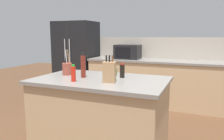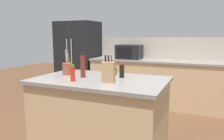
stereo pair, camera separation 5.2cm
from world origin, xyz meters
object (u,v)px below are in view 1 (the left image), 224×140
object	(u,v)px
refrigerator	(77,59)
microwave	(128,52)
spice_jar_oregano	(115,71)
hot_sauce_bottle	(73,74)
knife_block	(109,72)
soy_sauce_bottle	(122,71)
vinegar_bottle	(83,66)
utensil_crock	(67,68)

from	to	relation	value
refrigerator	microwave	world-z (taller)	refrigerator
spice_jar_oregano	hot_sauce_bottle	size ratio (longest dim) A/B	0.53
spice_jar_oregano	knife_block	bearing A→B (deg)	-75.78
knife_block	soy_sauce_bottle	world-z (taller)	knife_block
soy_sauce_bottle	vinegar_bottle	distance (m)	0.47
knife_block	hot_sauce_bottle	xyz separation A→B (m)	(-0.38, -0.11, -0.03)
spice_jar_oregano	refrigerator	bearing A→B (deg)	132.12
vinegar_bottle	soy_sauce_bottle	bearing A→B (deg)	21.19
knife_block	soy_sauce_bottle	distance (m)	0.31
spice_jar_oregano	microwave	bearing A→B (deg)	103.86
utensil_crock	spice_jar_oregano	size ratio (longest dim) A/B	3.24
utensil_crock	spice_jar_oregano	distance (m)	0.61
knife_block	refrigerator	bearing A→B (deg)	117.59
microwave	utensil_crock	size ratio (longest dim) A/B	1.63
microwave	hot_sauce_bottle	distance (m)	2.46
refrigerator	hot_sauce_bottle	size ratio (longest dim) A/B	9.52
microwave	knife_block	size ratio (longest dim) A/B	1.80
knife_block	utensil_crock	bearing A→B (deg)	151.89
refrigerator	spice_jar_oregano	world-z (taller)	refrigerator
knife_block	soy_sauce_bottle	bearing A→B (deg)	72.88
microwave	soy_sauce_bottle	xyz separation A→B (m)	(0.62, -2.04, -0.07)
spice_jar_oregano	vinegar_bottle	xyz separation A→B (m)	(-0.29, -0.29, 0.09)
knife_block	spice_jar_oregano	size ratio (longest dim) A/B	2.94
knife_block	vinegar_bottle	size ratio (longest dim) A/B	0.98
refrigerator	utensil_crock	distance (m)	2.50
refrigerator	microwave	xyz separation A→B (m)	(1.31, -0.05, 0.21)
refrigerator	utensil_crock	size ratio (longest dim) A/B	5.49
refrigerator	spice_jar_oregano	distance (m)	2.66
vinegar_bottle	knife_block	bearing A→B (deg)	-19.00
hot_sauce_bottle	vinegar_bottle	size ratio (longest dim) A/B	0.63
hot_sauce_bottle	vinegar_bottle	distance (m)	0.25
spice_jar_oregano	utensil_crock	bearing A→B (deg)	-159.09
refrigerator	microwave	bearing A→B (deg)	-2.25
knife_block	hot_sauce_bottle	distance (m)	0.40
hot_sauce_bottle	spice_jar_oregano	bearing A→B (deg)	63.07
refrigerator	knife_block	world-z (taller)	refrigerator
refrigerator	soy_sauce_bottle	world-z (taller)	refrigerator
spice_jar_oregano	vinegar_bottle	world-z (taller)	vinegar_bottle
microwave	knife_block	bearing A→B (deg)	-76.07
utensil_crock	refrigerator	bearing A→B (deg)	119.05
soy_sauce_bottle	spice_jar_oregano	size ratio (longest dim) A/B	1.73
utensil_crock	hot_sauce_bottle	distance (m)	0.43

